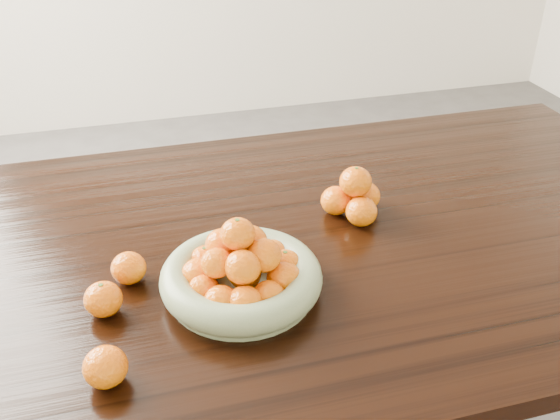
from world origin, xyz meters
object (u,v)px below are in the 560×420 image
object	(u,v)px
dining_table	(262,277)
loose_orange_0	(103,299)
fruit_bowl	(241,274)
orange_pyramid	(354,197)

from	to	relation	value
dining_table	loose_orange_0	xyz separation A→B (m)	(-0.31, -0.14, 0.12)
fruit_bowl	loose_orange_0	distance (m)	0.24
orange_pyramid	loose_orange_0	world-z (taller)	orange_pyramid
dining_table	fruit_bowl	size ratio (longest dim) A/B	7.01
dining_table	orange_pyramid	size ratio (longest dim) A/B	15.07
fruit_bowl	orange_pyramid	size ratio (longest dim) A/B	2.15
orange_pyramid	loose_orange_0	bearing A→B (deg)	-160.29
dining_table	loose_orange_0	bearing A→B (deg)	-155.45
orange_pyramid	dining_table	bearing A→B (deg)	-167.74
dining_table	loose_orange_0	world-z (taller)	loose_orange_0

